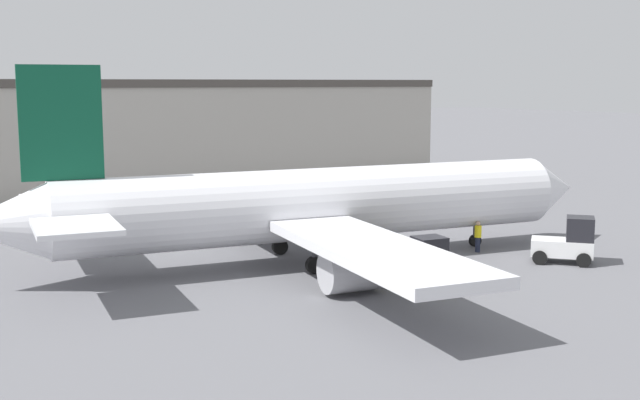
# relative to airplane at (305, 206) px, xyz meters

# --- Properties ---
(ground_plane) EXTENTS (400.00, 400.00, 0.00)m
(ground_plane) POSITION_rel_airplane_xyz_m (0.88, -0.15, -3.14)
(ground_plane) COLOR slate
(terminal_building) EXTENTS (82.41, 15.88, 10.06)m
(terminal_building) POSITION_rel_airplane_xyz_m (-7.86, 36.14, 1.89)
(terminal_building) COLOR #ADA89E
(terminal_building) RESTS_ON ground_plane
(airplane) EXTENTS (35.89, 33.49, 10.63)m
(airplane) POSITION_rel_airplane_xyz_m (0.00, 0.00, 0.00)
(airplane) COLOR white
(airplane) RESTS_ON ground_plane
(ground_crew_worker) EXTENTS (0.40, 0.40, 1.82)m
(ground_crew_worker) POSITION_rel_airplane_xyz_m (9.91, -3.13, -2.17)
(ground_crew_worker) COLOR #1E2338
(ground_crew_worker) RESTS_ON ground_plane
(baggage_tug) EXTENTS (3.50, 3.61, 2.58)m
(baggage_tug) POSITION_rel_airplane_xyz_m (12.01, -7.90, -1.97)
(baggage_tug) COLOR silver
(baggage_tug) RESTS_ON ground_plane
(belt_loader_truck) EXTENTS (3.62, 2.29, 2.16)m
(belt_loader_truck) POSITION_rel_airplane_xyz_m (2.57, -6.44, -2.11)
(belt_loader_truck) COLOR yellow
(belt_loader_truck) RESTS_ON ground_plane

